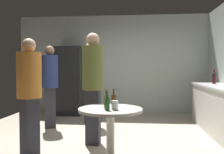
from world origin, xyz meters
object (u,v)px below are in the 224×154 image
object	(u,v)px
beer_bottle_brown	(114,100)
person_in_navy_shirt	(50,80)
person_in_olive_shirt	(93,79)
wine_bottle_on_counter	(214,78)
plastic_cup_white	(115,105)
person_in_teal_shirt	(90,76)
refrigerator	(70,81)
foreground_table	(110,117)
beer_bottle_green	(107,103)
beer_bottle_amber	(106,101)
person_in_orange_shirt	(29,87)

from	to	relation	value
beer_bottle_brown	person_in_navy_shirt	bearing A→B (deg)	131.26
person_in_olive_shirt	beer_bottle_brown	bearing A→B (deg)	34.57
wine_bottle_on_counter	plastic_cup_white	world-z (taller)	wine_bottle_on_counter
person_in_teal_shirt	beer_bottle_brown	bearing A→B (deg)	-20.54
person_in_navy_shirt	refrigerator	bearing A→B (deg)	157.36
person_in_olive_shirt	foreground_table	bearing A→B (deg)	28.23
plastic_cup_white	beer_bottle_green	bearing A→B (deg)	-158.96
refrigerator	person_in_teal_shirt	distance (m)	1.35
foreground_table	refrigerator	bearing A→B (deg)	113.47
beer_bottle_amber	beer_bottle_green	world-z (taller)	same
beer_bottle_green	wine_bottle_on_counter	bearing A→B (deg)	51.52
beer_bottle_brown	person_in_olive_shirt	xyz separation A→B (m)	(-0.40, 0.69, 0.24)
wine_bottle_on_counter	person_in_teal_shirt	bearing A→B (deg)	-176.38
wine_bottle_on_counter	person_in_orange_shirt	size ratio (longest dim) A/B	0.19
refrigerator	beer_bottle_green	distance (m)	3.75
beer_bottle_amber	beer_bottle_green	distance (m)	0.21
wine_bottle_on_counter	person_in_orange_shirt	world-z (taller)	person_in_orange_shirt
beer_bottle_amber	person_in_olive_shirt	distance (m)	0.87
plastic_cup_white	person_in_teal_shirt	distance (m)	2.47
foreground_table	beer_bottle_green	xyz separation A→B (m)	(-0.03, -0.14, 0.19)
wine_bottle_on_counter	person_in_teal_shirt	distance (m)	2.68
person_in_orange_shirt	plastic_cup_white	bearing A→B (deg)	12.44
foreground_table	wine_bottle_on_counter	bearing A→B (deg)	50.33
plastic_cup_white	person_in_navy_shirt	xyz separation A→B (m)	(-1.51, 1.94, 0.20)
wine_bottle_on_counter	foreground_table	world-z (taller)	wine_bottle_on_counter
person_in_orange_shirt	person_in_navy_shirt	xyz separation A→B (m)	(-0.27, 1.54, 0.03)
person_in_teal_shirt	refrigerator	bearing A→B (deg)	175.96
wine_bottle_on_counter	beer_bottle_brown	xyz separation A→B (m)	(-1.97, -2.25, -0.20)
wine_bottle_on_counter	person_in_teal_shirt	size ratio (longest dim) A/B	0.17
foreground_table	person_in_navy_shirt	size ratio (longest dim) A/B	0.47
refrigerator	beer_bottle_green	bearing A→B (deg)	-67.71
beer_bottle_amber	plastic_cup_white	size ratio (longest dim) A/B	2.09
foreground_table	person_in_teal_shirt	size ratio (longest dim) A/B	0.44
person_in_orange_shirt	person_in_olive_shirt	world-z (taller)	person_in_olive_shirt
beer_bottle_amber	person_in_olive_shirt	bearing A→B (deg)	111.53
foreground_table	person_in_olive_shirt	size ratio (longest dim) A/B	0.45
foreground_table	person_in_navy_shirt	distance (m)	2.37
refrigerator	person_in_olive_shirt	distance (m)	2.71
beer_bottle_brown	plastic_cup_white	distance (m)	0.27
beer_bottle_green	beer_bottle_brown	bearing A→B (deg)	80.08
wine_bottle_on_counter	plastic_cup_white	bearing A→B (deg)	-127.60
refrigerator	plastic_cup_white	distance (m)	3.76
foreground_table	beer_bottle_brown	size ratio (longest dim) A/B	3.48
beer_bottle_brown	person_in_teal_shirt	size ratio (longest dim) A/B	0.13
refrigerator	foreground_table	bearing A→B (deg)	-66.53
plastic_cup_white	beer_bottle_brown	bearing A→B (deg)	98.19
beer_bottle_amber	person_in_teal_shirt	xyz separation A→B (m)	(-0.61, 2.17, 0.24)
refrigerator	person_in_orange_shirt	size ratio (longest dim) A/B	1.09
beer_bottle_brown	person_in_navy_shirt	xyz separation A→B (m)	(-1.47, 1.68, 0.17)
beer_bottle_amber	person_in_navy_shirt	world-z (taller)	person_in_navy_shirt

